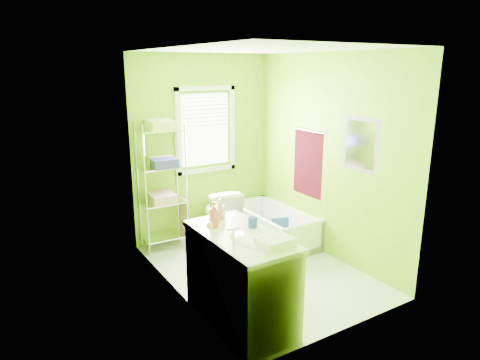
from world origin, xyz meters
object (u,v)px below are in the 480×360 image
wire_shelf_unit (163,171)px  bathtub (274,230)px  vanity (241,276)px  toilet (220,215)px

wire_shelf_unit → bathtub: bearing=-23.2°
bathtub → vanity: (-1.47, -1.48, 0.34)m
toilet → vanity: vanity is taller
toilet → wire_shelf_unit: size_ratio=0.46×
toilet → vanity: 1.99m
toilet → bathtub: bearing=166.0°
wire_shelf_unit → toilet: bearing=-19.1°
bathtub → vanity: 2.11m
bathtub → vanity: bearing=-134.8°
toilet → wire_shelf_unit: 1.02m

